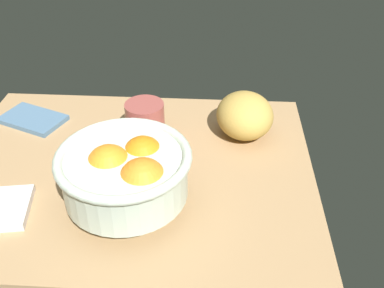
{
  "coord_description": "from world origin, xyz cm",
  "views": [
    {
      "loc": [
        -15.92,
        64.33,
        52.01
      ],
      "look_at": [
        -11.81,
        -1.61,
        5.0
      ],
      "focal_mm": 41.17,
      "sensor_mm": 36.0,
      "label": 1
    }
  ],
  "objects_px": {
    "napkin_spare": "(33,119)",
    "mug": "(144,121)",
    "bread_loaf": "(245,115)",
    "fruit_bowl": "(127,173)"
  },
  "relations": [
    {
      "from": "bread_loaf",
      "to": "fruit_bowl",
      "type": "bearing_deg",
      "value": 49.08
    },
    {
      "from": "napkin_spare",
      "to": "mug",
      "type": "height_order",
      "value": "mug"
    },
    {
      "from": "fruit_bowl",
      "to": "mug",
      "type": "relative_size",
      "value": 2.04
    },
    {
      "from": "fruit_bowl",
      "to": "bread_loaf",
      "type": "xyz_separation_m",
      "value": [
        -0.2,
        -0.23,
        -0.03
      ]
    },
    {
      "from": "fruit_bowl",
      "to": "bread_loaf",
      "type": "bearing_deg",
      "value": -130.92
    },
    {
      "from": "fruit_bowl",
      "to": "bread_loaf",
      "type": "height_order",
      "value": "fruit_bowl"
    },
    {
      "from": "fruit_bowl",
      "to": "bread_loaf",
      "type": "relative_size",
      "value": 1.67
    },
    {
      "from": "napkin_spare",
      "to": "mug",
      "type": "distance_m",
      "value": 0.26
    },
    {
      "from": "bread_loaf",
      "to": "mug",
      "type": "relative_size",
      "value": 1.22
    },
    {
      "from": "bread_loaf",
      "to": "napkin_spare",
      "type": "distance_m",
      "value": 0.46
    }
  ]
}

